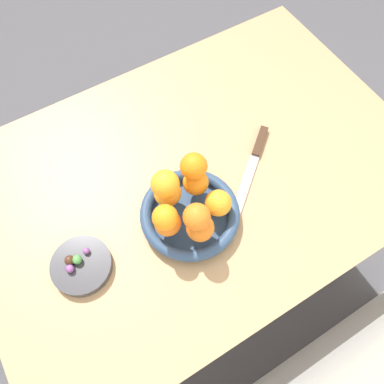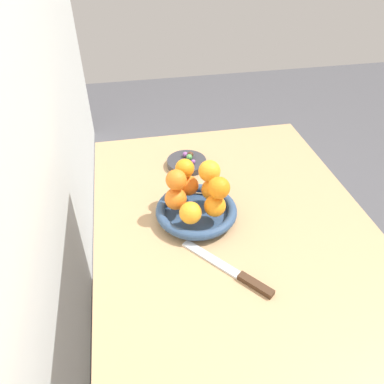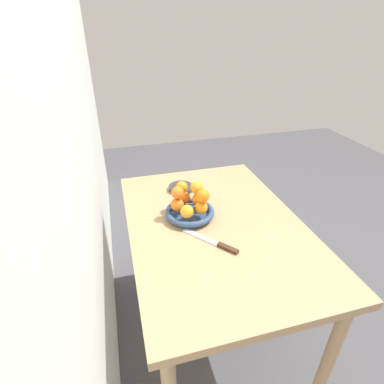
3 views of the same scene
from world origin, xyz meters
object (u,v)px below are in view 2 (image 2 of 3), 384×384
at_px(knife, 234,272).
at_px(orange_6, 219,188).
at_px(fruit_bowl, 196,212).
at_px(orange_7, 209,171).
at_px(orange_8, 176,180).
at_px(candy_ball_1, 189,157).
at_px(orange_2, 176,199).
at_px(candy_ball_3, 193,162).
at_px(candy_dish, 187,163).
at_px(orange_5, 185,168).
at_px(candy_ball_2, 190,155).
at_px(orange_3, 190,213).
at_px(orange_1, 188,185).
at_px(dining_table, 236,255).
at_px(orange_0, 212,190).
at_px(orange_4, 215,206).
at_px(candy_ball_0, 185,154).

bearing_deg(knife, orange_6, -0.56).
bearing_deg(fruit_bowl, orange_7, -52.05).
height_order(orange_8, candy_ball_1, orange_8).
xyz_separation_m(fruit_bowl, knife, (-0.21, -0.05, -0.02)).
distance_m(orange_2, knife, 0.25).
bearing_deg(candy_ball_3, orange_6, -177.63).
xyz_separation_m(candy_dish, orange_5, (-0.19, 0.04, 0.11)).
height_order(orange_2, knife, orange_2).
xyz_separation_m(candy_dish, candy_ball_2, (0.01, -0.02, 0.02)).
xyz_separation_m(orange_3, candy_ball_1, (0.31, -0.06, -0.04)).
xyz_separation_m(orange_1, knife, (-0.27, -0.06, -0.06)).
relative_size(candy_dish, orange_8, 2.34).
xyz_separation_m(orange_6, candy_ball_2, (0.31, 0.01, -0.09)).
xyz_separation_m(fruit_bowl, orange_2, (0.01, 0.06, 0.05)).
height_order(orange_1, candy_ball_2, orange_1).
bearing_deg(candy_ball_2, orange_6, -177.53).
height_order(candy_dish, orange_5, orange_5).
bearing_deg(orange_7, knife, -178.64).
distance_m(orange_7, knife, 0.27).
xyz_separation_m(candy_ball_1, candy_ball_3, (-0.02, -0.01, -0.00)).
relative_size(dining_table, knife, 5.11).
bearing_deg(orange_8, orange_3, -160.75).
bearing_deg(orange_1, orange_2, 139.68).
xyz_separation_m(orange_0, orange_2, (-0.02, 0.11, -0.00)).
distance_m(fruit_bowl, orange_3, 0.08).
xyz_separation_m(orange_5, knife, (-0.28, -0.07, -0.12)).
bearing_deg(dining_table, knife, 159.13).
bearing_deg(candy_dish, fruit_bowl, 175.51).
height_order(orange_0, orange_5, orange_5).
relative_size(dining_table, fruit_bowl, 4.88).
distance_m(dining_table, orange_8, 0.28).
distance_m(orange_5, orange_6, 0.13).
bearing_deg(dining_table, orange_6, 50.14).
bearing_deg(fruit_bowl, orange_3, 153.89).
distance_m(orange_4, candy_ball_2, 0.32).
height_order(orange_1, candy_ball_1, orange_1).
height_order(dining_table, candy_ball_0, candy_ball_0).
bearing_deg(orange_1, dining_table, -142.36).
height_order(candy_dish, orange_1, orange_1).
bearing_deg(orange_6, candy_ball_2, 2.47).
bearing_deg(candy_ball_3, orange_1, 164.48).
bearing_deg(orange_7, orange_6, -174.09).
relative_size(orange_1, orange_4, 1.00).
height_order(orange_5, candy_ball_2, orange_5).
xyz_separation_m(orange_2, candy_ball_0, (0.27, -0.07, -0.04)).
relative_size(candy_dish, orange_5, 2.47).
bearing_deg(orange_7, orange_4, 179.56).
height_order(candy_dish, orange_7, orange_7).
height_order(candy_dish, orange_8, orange_8).
xyz_separation_m(candy_ball_2, knife, (-0.48, -0.01, -0.03)).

